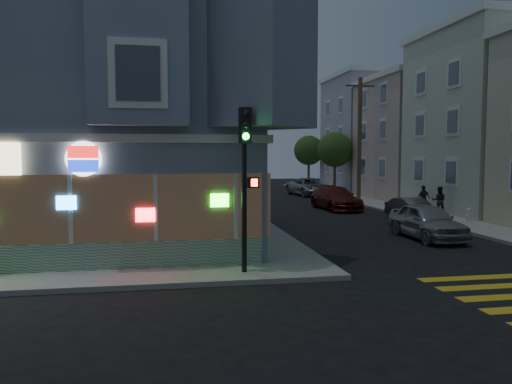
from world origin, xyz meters
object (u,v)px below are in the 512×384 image
object	(u,v)px
street_tree_near	(335,150)
utility_pole	(359,137)
parked_car_b	(413,210)
fire_hydrant	(469,214)
pedestrian_a	(439,201)
pedestrian_b	(424,198)
parked_car_a	(427,221)
parked_car_d	(309,187)
street_tree_far	(309,150)
parked_car_c	(336,198)
traffic_signal	(245,161)

from	to	relation	value
street_tree_near	utility_pole	bearing A→B (deg)	-91.91
utility_pole	street_tree_near	world-z (taller)	utility_pole
parked_car_b	fire_hydrant	bearing A→B (deg)	-36.10
pedestrian_a	fire_hydrant	bearing A→B (deg)	114.65
fire_hydrant	pedestrian_b	bearing A→B (deg)	90.00
utility_pole	parked_car_a	xyz separation A→B (m)	(-3.39, -16.01, -4.05)
fire_hydrant	parked_car_d	bearing A→B (deg)	99.21
street_tree_far	pedestrian_b	world-z (taller)	street_tree_far
parked_car_c	street_tree_far	bearing A→B (deg)	75.95
parked_car_c	fire_hydrant	bearing A→B (deg)	-63.09
pedestrian_a	parked_car_a	world-z (taller)	pedestrian_a
parked_car_d	parked_car_b	bearing A→B (deg)	-94.83
utility_pole	parked_car_c	size ratio (longest dim) A/B	1.78
street_tree_near	parked_car_b	world-z (taller)	street_tree_near
parked_car_c	parked_car_d	size ratio (longest dim) A/B	0.93
street_tree_far	fire_hydrant	size ratio (longest dim) A/B	7.65
pedestrian_b	parked_car_a	xyz separation A→B (m)	(-4.39, -8.30, -0.18)
fire_hydrant	street_tree_far	bearing A→B (deg)	91.75
parked_car_a	parked_car_c	xyz separation A→B (m)	(-0.01, 11.37, -0.01)
parked_car_d	street_tree_near	bearing A→B (deg)	-14.01
parked_car_b	parked_car_c	xyz separation A→B (m)	(-2.10, 6.17, 0.11)
utility_pole	street_tree_far	bearing A→B (deg)	89.18
street_tree_far	pedestrian_a	distance (m)	23.64
street_tree_near	pedestrian_a	world-z (taller)	street_tree_near
parked_car_d	fire_hydrant	bearing A→B (deg)	-87.98
pedestrian_a	parked_car_c	size ratio (longest dim) A/B	0.31
pedestrian_a	parked_car_c	distance (m)	6.51
street_tree_near	street_tree_far	distance (m)	8.00
street_tree_far	parked_car_a	distance (m)	30.39
parked_car_a	parked_car_c	bearing A→B (deg)	90.40
parked_car_a	traffic_signal	size ratio (longest dim) A/B	0.93
pedestrian_b	traffic_signal	world-z (taller)	traffic_signal
street_tree_far	parked_car_b	xyz separation A→B (m)	(-1.50, -24.81, -3.32)
utility_pole	pedestrian_a	world-z (taller)	utility_pole
pedestrian_a	parked_car_a	xyz separation A→B (m)	(-4.39, -6.58, -0.20)
utility_pole	parked_car_b	world-z (taller)	utility_pole
parked_car_d	traffic_signal	size ratio (longest dim) A/B	1.16
street_tree_near	parked_car_d	xyz separation A→B (m)	(-2.20, 0.26, -3.18)
utility_pole	street_tree_near	size ratio (longest dim) A/B	1.70
traffic_signal	fire_hydrant	size ratio (longest dim) A/B	6.79
street_tree_near	parked_car_c	distance (m)	11.68
pedestrian_a	parked_car_b	distance (m)	2.70
pedestrian_a	pedestrian_b	xyz separation A→B (m)	(0.00, 1.72, -0.02)
parked_car_a	parked_car_b	xyz separation A→B (m)	(2.09, 5.20, -0.13)
parked_car_a	fire_hydrant	size ratio (longest dim) A/B	6.33
street_tree_near	fire_hydrant	xyz separation A→B (m)	(0.80, -18.25, -3.42)
parked_car_b	parked_car_c	world-z (taller)	parked_car_c
pedestrian_a	pedestrian_b	bearing A→B (deg)	-65.35
utility_pole	parked_car_b	bearing A→B (deg)	-96.86
parked_car_b	traffic_signal	distance (m)	15.05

